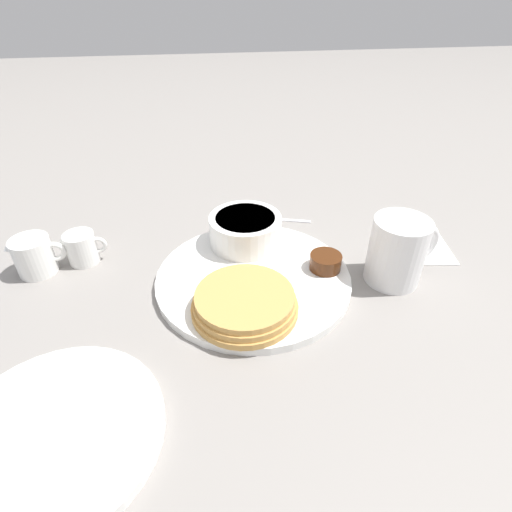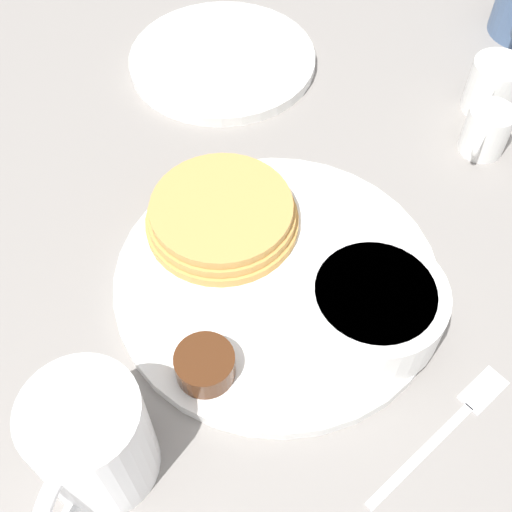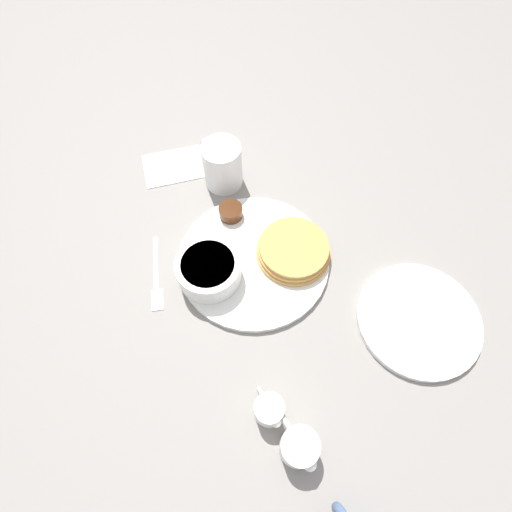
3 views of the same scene
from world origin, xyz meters
name	(u,v)px [view 2 (image 2 of 3)]	position (x,y,z in m)	size (l,w,h in m)	color
ground_plane	(277,283)	(0.00, 0.00, 0.00)	(4.00, 4.00, 0.00)	gray
plate	(277,279)	(0.00, 0.00, 0.01)	(0.28, 0.28, 0.01)	white
pancake_stack	(222,215)	(0.07, -0.02, 0.03)	(0.14, 0.14, 0.03)	tan
bowl	(373,304)	(-0.08, 0.00, 0.04)	(0.11, 0.11, 0.05)	white
syrup_cup	(207,366)	(0.00, 0.11, 0.02)	(0.05, 0.05, 0.02)	#47230F
butter_ramekin	(387,340)	(-0.11, 0.01, 0.03)	(0.04, 0.04, 0.04)	white
coffee_mug	(91,443)	(0.02, 0.20, 0.05)	(0.08, 0.11, 0.10)	white
creamer_pitcher_near	(486,130)	(-0.09, -0.25, 0.02)	(0.04, 0.07, 0.05)	white
creamer_pitcher_far	(494,86)	(-0.07, -0.31, 0.03)	(0.05, 0.08, 0.06)	white
fork	(452,423)	(-0.18, 0.04, 0.00)	(0.05, 0.14, 0.00)	silver
far_plate	(223,60)	(0.21, -0.22, 0.01)	(0.21, 0.21, 0.01)	white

